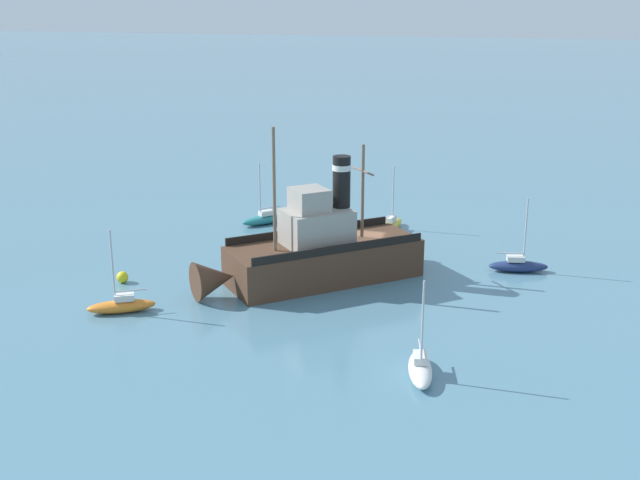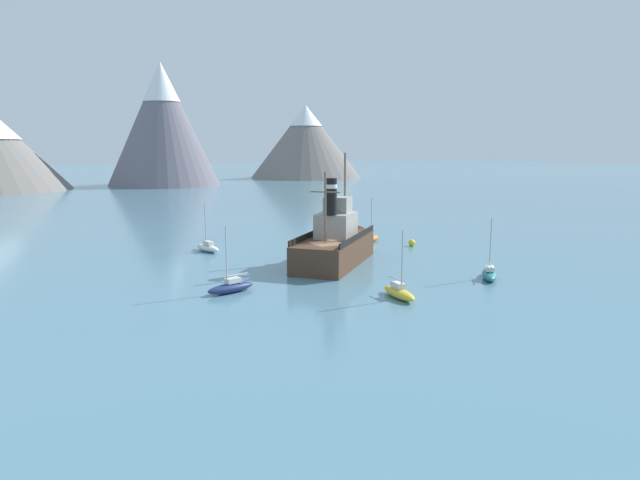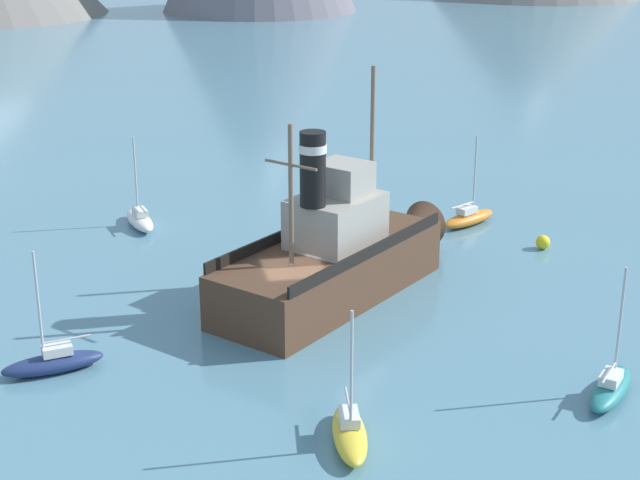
# 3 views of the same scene
# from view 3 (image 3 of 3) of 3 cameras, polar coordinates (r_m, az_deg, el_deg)

# --- Properties ---
(ground_plane) EXTENTS (600.00, 600.00, 0.00)m
(ground_plane) POSITION_cam_3_polar(r_m,az_deg,el_deg) (41.50, -1.51, -4.72)
(ground_plane) COLOR teal
(old_tugboat) EXTENTS (12.93, 12.18, 9.90)m
(old_tugboat) POSITION_cam_3_polar(r_m,az_deg,el_deg) (43.58, 1.01, -0.89)
(old_tugboat) COLOR #4C3323
(old_tugboat) RESTS_ON ground
(sailboat_white) EXTENTS (1.89, 3.95, 4.90)m
(sailboat_white) POSITION_cam_3_polar(r_m,az_deg,el_deg) (53.70, -10.45, 1.20)
(sailboat_white) COLOR white
(sailboat_white) RESTS_ON ground
(sailboat_orange) EXTENTS (3.84, 2.85, 4.90)m
(sailboat_orange) POSITION_cam_3_polar(r_m,az_deg,el_deg) (53.70, 8.65, 1.31)
(sailboat_orange) COLOR orange
(sailboat_orange) RESTS_ON ground
(sailboat_navy) EXTENTS (3.95, 1.90, 4.90)m
(sailboat_navy) POSITION_cam_3_polar(r_m,az_deg,el_deg) (38.42, -15.27, -6.85)
(sailboat_navy) COLOR navy
(sailboat_navy) RESTS_ON ground
(sailboat_teal) EXTENTS (3.35, 3.57, 4.90)m
(sailboat_teal) POSITION_cam_3_polar(r_m,az_deg,el_deg) (36.83, 16.57, -8.19)
(sailboat_teal) COLOR #23757A
(sailboat_teal) RESTS_ON ground
(sailboat_yellow) EXTENTS (1.59, 3.91, 4.90)m
(sailboat_yellow) POSITION_cam_3_polar(r_m,az_deg,el_deg) (32.64, 1.73, -11.11)
(sailboat_yellow) COLOR gold
(sailboat_yellow) RESTS_ON ground
(mooring_buoy) EXTENTS (0.73, 0.73, 0.73)m
(mooring_buoy) POSITION_cam_3_polar(r_m,az_deg,el_deg) (50.79, 12.84, -0.12)
(mooring_buoy) COLOR yellow
(mooring_buoy) RESTS_ON ground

